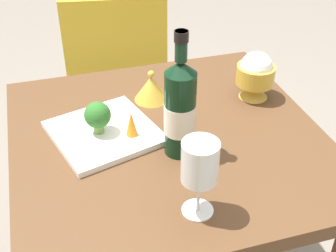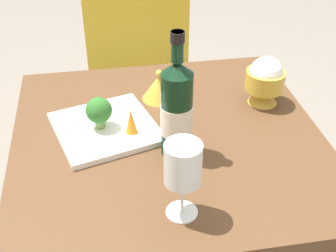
{
  "view_description": "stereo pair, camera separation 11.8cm",
  "coord_description": "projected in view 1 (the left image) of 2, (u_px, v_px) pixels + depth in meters",
  "views": [
    {
      "loc": [
        0.28,
        0.93,
        1.43
      ],
      "look_at": [
        0.0,
        0.0,
        0.75
      ],
      "focal_mm": 49.39,
      "sensor_mm": 36.0,
      "label": 1
    },
    {
      "loc": [
        0.16,
        0.96,
        1.43
      ],
      "look_at": [
        0.0,
        0.0,
        0.75
      ],
      "focal_mm": 49.39,
      "sensor_mm": 36.0,
      "label": 2
    }
  ],
  "objects": [
    {
      "name": "dining_table",
      "position": [
        168.0,
        164.0,
        1.26
      ],
      "size": [
        0.8,
        0.8,
        0.72
      ],
      "color": "brown",
      "rests_on": "ground_plane"
    },
    {
      "name": "chair_near_window",
      "position": [
        117.0,
        67.0,
        1.93
      ],
      "size": [
        0.46,
        0.46,
        0.85
      ],
      "rotation": [
        0.0,
        0.0,
        2.97
      ],
      "color": "gold",
      "rests_on": "ground_plane"
    },
    {
      "name": "wine_bottle",
      "position": [
        180.0,
        109.0,
        1.08
      ],
      "size": [
        0.08,
        0.08,
        0.32
      ],
      "color": "black",
      "rests_on": "dining_table"
    },
    {
      "name": "wine_glass",
      "position": [
        200.0,
        164.0,
        0.91
      ],
      "size": [
        0.08,
        0.08,
        0.18
      ],
      "color": "white",
      "rests_on": "dining_table"
    },
    {
      "name": "rice_bowl",
      "position": [
        256.0,
        74.0,
        1.32
      ],
      "size": [
        0.11,
        0.11,
        0.14
      ],
      "color": "gold",
      "rests_on": "dining_table"
    },
    {
      "name": "rice_bowl_lid",
      "position": [
        151.0,
        88.0,
        1.33
      ],
      "size": [
        0.1,
        0.1,
        0.09
      ],
      "color": "gold",
      "rests_on": "dining_table"
    },
    {
      "name": "serving_plate",
      "position": [
        104.0,
        133.0,
        1.2
      ],
      "size": [
        0.31,
        0.31,
        0.02
      ],
      "rotation": [
        0.0,
        0.0,
        0.27
      ],
      "color": "white",
      "rests_on": "dining_table"
    },
    {
      "name": "broccoli_floret",
      "position": [
        98.0,
        116.0,
        1.16
      ],
      "size": [
        0.07,
        0.07,
        0.09
      ],
      "color": "#729E4C",
      "rests_on": "serving_plate"
    },
    {
      "name": "carrot_garnish_left",
      "position": [
        131.0,
        124.0,
        1.16
      ],
      "size": [
        0.03,
        0.03,
        0.07
      ],
      "color": "orange",
      "rests_on": "serving_plate"
    }
  ]
}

